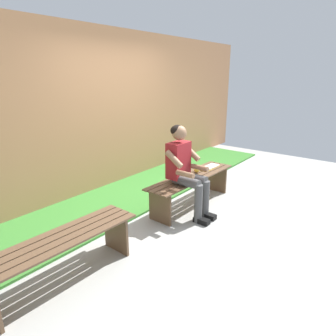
{
  "coord_description": "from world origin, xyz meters",
  "views": [
    {
      "loc": [
        3.52,
        2.29,
        1.93
      ],
      "look_at": [
        0.78,
        0.15,
        0.82
      ],
      "focal_mm": 31.66,
      "sensor_mm": 36.0,
      "label": 1
    }
  ],
  "objects_px": {
    "bench_near": "(192,183)",
    "book_open": "(209,167)",
    "person_seated": "(186,167)",
    "bench_far": "(62,249)",
    "apple": "(197,170)"
  },
  "relations": [
    {
      "from": "bench_near",
      "to": "book_open",
      "type": "xyz_separation_m",
      "value": [
        -0.5,
        0.01,
        0.12
      ]
    },
    {
      "from": "bench_far",
      "to": "book_open",
      "type": "xyz_separation_m",
      "value": [
        -2.72,
        0.01,
        0.13
      ]
    },
    {
      "from": "person_seated",
      "to": "book_open",
      "type": "distance_m",
      "value": 0.86
    },
    {
      "from": "bench_near",
      "to": "person_seated",
      "type": "height_order",
      "value": "person_seated"
    },
    {
      "from": "person_seated",
      "to": "book_open",
      "type": "relative_size",
      "value": 3.06
    },
    {
      "from": "book_open",
      "to": "person_seated",
      "type": "bearing_deg",
      "value": 8.13
    },
    {
      "from": "bench_near",
      "to": "apple",
      "type": "relative_size",
      "value": 21.29
    },
    {
      "from": "person_seated",
      "to": "bench_near",
      "type": "bearing_deg",
      "value": -162.47
    },
    {
      "from": "book_open",
      "to": "bench_near",
      "type": "bearing_deg",
      "value": 0.8
    },
    {
      "from": "bench_near",
      "to": "person_seated",
      "type": "xyz_separation_m",
      "value": [
        0.32,
        0.1,
        0.35
      ]
    },
    {
      "from": "person_seated",
      "to": "book_open",
      "type": "bearing_deg",
      "value": -173.32
    },
    {
      "from": "bench_near",
      "to": "bench_far",
      "type": "relative_size",
      "value": 1.09
    },
    {
      "from": "person_seated",
      "to": "apple",
      "type": "height_order",
      "value": "person_seated"
    },
    {
      "from": "bench_near",
      "to": "person_seated",
      "type": "relative_size",
      "value": 1.35
    },
    {
      "from": "bench_near",
      "to": "person_seated",
      "type": "bearing_deg",
      "value": 17.53
    }
  ]
}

